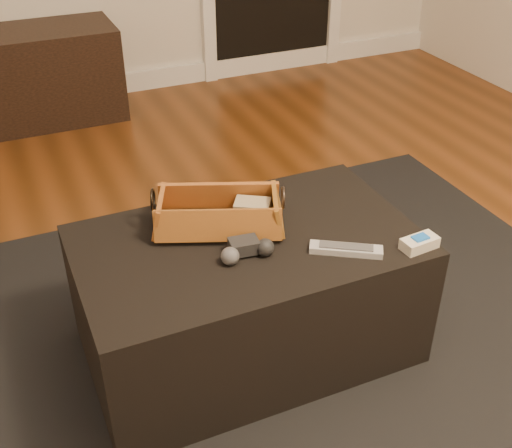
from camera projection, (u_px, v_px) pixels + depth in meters
name	position (u px, v px, depth m)	size (l,w,h in m)	color
floor	(262.00, 431.00, 1.84)	(5.00, 5.50, 0.01)	brown
baseboard	(79.00, 90.00, 3.90)	(5.00, 0.04, 0.12)	white
area_rug	(254.00, 356.00, 2.07)	(2.60, 2.00, 0.01)	black
ottoman	(248.00, 295.00, 1.99)	(1.00, 0.60, 0.42)	black
tv_remote	(212.00, 223.00, 1.91)	(0.20, 0.05, 0.02)	black
cloth_bundle	(252.00, 210.00, 1.94)	(0.11, 0.07, 0.06)	tan
wicker_basket	(219.00, 215.00, 1.91)	(0.43, 0.33, 0.14)	#AC7127
game_controller	(246.00, 249.00, 1.79)	(0.16, 0.09, 0.05)	black
silver_remote	(346.00, 249.00, 1.82)	(0.20, 0.15, 0.02)	silver
cream_gadget	(419.00, 243.00, 1.83)	(0.11, 0.06, 0.04)	beige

